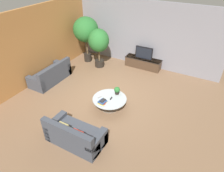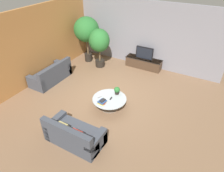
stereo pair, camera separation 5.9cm
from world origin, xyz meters
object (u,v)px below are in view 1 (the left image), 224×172
at_px(potted_plant_tabletop, 117,90).
at_px(media_console, 143,63).
at_px(potted_palm_corner, 99,42).
at_px(couch_near_entry, 75,135).
at_px(couch_by_wall, 51,75).
at_px(potted_palm_tall, 86,30).
at_px(television, 144,53).
at_px(coffee_table, 110,101).

bearing_deg(potted_plant_tabletop, media_console, 93.26).
bearing_deg(media_console, potted_palm_corner, -154.86).
relative_size(couch_near_entry, potted_plant_tabletop, 5.83).
relative_size(couch_by_wall, potted_palm_tall, 0.82).
bearing_deg(potted_palm_corner, couch_by_wall, -116.73).
distance_m(television, potted_palm_tall, 2.93).
bearing_deg(potted_palm_corner, media_console, 25.14).
bearing_deg(potted_palm_corner, coffee_table, -51.90).
distance_m(coffee_table, couch_by_wall, 3.09).
xyz_separation_m(media_console, couch_by_wall, (-2.99, -3.06, 0.04)).
height_order(coffee_table, couch_near_entry, couch_near_entry).
bearing_deg(media_console, television, -90.00).
distance_m(coffee_table, potted_palm_tall, 4.13).
bearing_deg(potted_plant_tabletop, television, 93.26).
xyz_separation_m(couch_by_wall, couch_near_entry, (2.96, -2.20, -0.00)).
relative_size(coffee_table, couch_by_wall, 0.66).
bearing_deg(potted_palm_corner, potted_plant_tabletop, -46.00).
bearing_deg(couch_near_entry, television, -90.31).
height_order(television, coffee_table, television).
height_order(television, potted_palm_corner, potted_palm_corner).
height_order(couch_by_wall, couch_near_entry, same).
bearing_deg(couch_near_entry, coffee_table, -93.25).
bearing_deg(coffee_table, potted_palm_tall, 135.75).
xyz_separation_m(couch_near_entry, potted_plant_tabletop, (0.20, 2.22, 0.27)).
relative_size(media_console, potted_palm_tall, 0.78).
relative_size(media_console, potted_palm_corner, 0.93).
xyz_separation_m(potted_palm_tall, potted_palm_corner, (0.83, -0.21, -0.34)).
relative_size(media_console, potted_plant_tabletop, 6.03).
bearing_deg(television, potted_plant_tabletop, -86.74).
xyz_separation_m(television, potted_palm_corner, (-1.90, -0.89, 0.49)).
bearing_deg(media_console, couch_by_wall, -134.38).
height_order(media_console, couch_near_entry, couch_near_entry).
distance_m(media_console, television, 0.51).
bearing_deg(television, coffee_table, -88.72).
distance_m(television, potted_palm_corner, 2.15).
height_order(couch_by_wall, potted_palm_corner, potted_palm_corner).
bearing_deg(television, couch_by_wall, -134.39).
xyz_separation_m(couch_near_entry, potted_palm_tall, (-2.70, 4.58, 1.29)).
bearing_deg(coffee_table, couch_near_entry, -93.25).
distance_m(coffee_table, potted_palm_corner, 3.34).
distance_m(coffee_table, potted_plant_tabletop, 0.47).
height_order(couch_near_entry, potted_palm_tall, potted_palm_tall).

